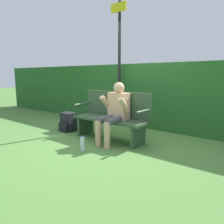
{
  "coord_description": "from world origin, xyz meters",
  "views": [
    {
      "loc": [
        2.68,
        -3.25,
        1.27
      ],
      "look_at": [
        0.15,
        -0.1,
        0.59
      ],
      "focal_mm": 35.0,
      "sensor_mm": 36.0,
      "label": 1
    }
  ],
  "objects_px": {
    "park_bench": "(112,116)",
    "person_seated": "(115,110)",
    "water_bottle": "(82,144)",
    "parked_car": "(157,85)",
    "backpack": "(68,122)",
    "signpost": "(119,59)"
  },
  "relations": [
    {
      "from": "park_bench",
      "to": "person_seated",
      "type": "relative_size",
      "value": 1.39
    },
    {
      "from": "park_bench",
      "to": "person_seated",
      "type": "xyz_separation_m",
      "value": [
        0.2,
        -0.14,
        0.16
      ]
    },
    {
      "from": "water_bottle",
      "to": "park_bench",
      "type": "bearing_deg",
      "value": 93.76
    },
    {
      "from": "person_seated",
      "to": "parked_car",
      "type": "bearing_deg",
      "value": 112.93
    },
    {
      "from": "park_bench",
      "to": "backpack",
      "type": "height_order",
      "value": "park_bench"
    },
    {
      "from": "person_seated",
      "to": "backpack",
      "type": "relative_size",
      "value": 2.7
    },
    {
      "from": "person_seated",
      "to": "signpost",
      "type": "xyz_separation_m",
      "value": [
        -0.79,
        1.18,
        1.04
      ]
    },
    {
      "from": "park_bench",
      "to": "parked_car",
      "type": "bearing_deg",
      "value": 112.22
    },
    {
      "from": "water_bottle",
      "to": "parked_car",
      "type": "distance_m",
      "value": 11.03
    },
    {
      "from": "person_seated",
      "to": "water_bottle",
      "type": "height_order",
      "value": "person_seated"
    },
    {
      "from": "parked_car",
      "to": "signpost",
      "type": "bearing_deg",
      "value": -143.35
    },
    {
      "from": "person_seated",
      "to": "parked_car",
      "type": "height_order",
      "value": "parked_car"
    },
    {
      "from": "park_bench",
      "to": "backpack",
      "type": "distance_m",
      "value": 1.22
    },
    {
      "from": "backpack",
      "to": "signpost",
      "type": "distance_m",
      "value": 1.96
    },
    {
      "from": "person_seated",
      "to": "parked_car",
      "type": "relative_size",
      "value": 0.26
    },
    {
      "from": "person_seated",
      "to": "parked_car",
      "type": "distance_m",
      "value": 10.4
    },
    {
      "from": "backpack",
      "to": "signpost",
      "type": "relative_size",
      "value": 0.14
    },
    {
      "from": "park_bench",
      "to": "signpost",
      "type": "distance_m",
      "value": 1.7
    },
    {
      "from": "person_seated",
      "to": "backpack",
      "type": "height_order",
      "value": "person_seated"
    },
    {
      "from": "backpack",
      "to": "parked_car",
      "type": "relative_size",
      "value": 0.1
    },
    {
      "from": "person_seated",
      "to": "signpost",
      "type": "relative_size",
      "value": 0.38
    },
    {
      "from": "park_bench",
      "to": "parked_car",
      "type": "height_order",
      "value": "parked_car"
    }
  ]
}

